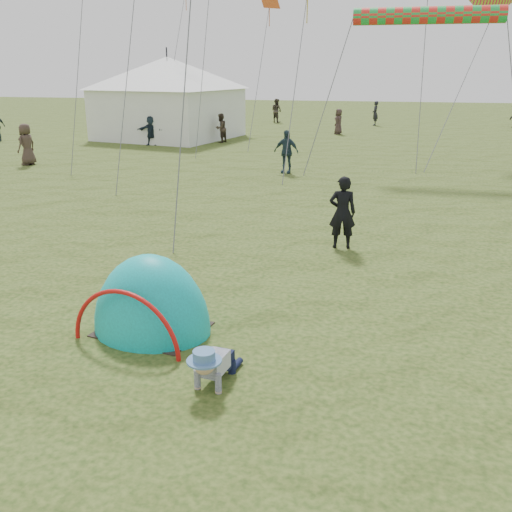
% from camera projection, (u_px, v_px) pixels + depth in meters
% --- Properties ---
extents(ground, '(140.00, 140.00, 0.00)m').
position_uv_depth(ground, '(196.00, 366.00, 8.03)').
color(ground, '#1B330E').
extents(crawling_toddler, '(0.68, 0.89, 0.63)m').
position_uv_depth(crawling_toddler, '(212.00, 364.00, 7.46)').
color(crawling_toddler, black).
rests_on(crawling_toddler, ground).
extents(popup_tent, '(2.20, 1.93, 2.51)m').
position_uv_depth(popup_tent, '(153.00, 330.00, 9.15)').
color(popup_tent, teal).
rests_on(popup_tent, ground).
extents(standing_adult, '(0.67, 0.49, 1.69)m').
position_uv_depth(standing_adult, '(342.00, 213.00, 13.09)').
color(standing_adult, black).
rests_on(standing_adult, ground).
extents(event_marquee, '(8.58, 8.58, 4.99)m').
position_uv_depth(event_marquee, '(169.00, 95.00, 33.70)').
color(event_marquee, white).
rests_on(event_marquee, ground).
extents(crowd_person_0, '(0.50, 0.68, 1.70)m').
position_uv_depth(crowd_person_0, '(128.00, 122.00, 35.35)').
color(crowd_person_0, black).
rests_on(crowd_person_0, ground).
extents(crowd_person_1, '(0.83, 0.94, 1.60)m').
position_uv_depth(crowd_person_1, '(221.00, 128.00, 32.03)').
color(crowd_person_1, '#382C23').
rests_on(crowd_person_1, ground).
extents(crowd_person_2, '(1.04, 0.54, 1.70)m').
position_uv_depth(crowd_person_2, '(286.00, 152.00, 22.64)').
color(crowd_person_2, '#243843').
rests_on(crowd_person_2, ground).
extents(crowd_person_4, '(0.73, 0.96, 1.76)m').
position_uv_depth(crowd_person_4, '(26.00, 144.00, 24.56)').
color(crowd_person_4, '#403028').
rests_on(crowd_person_4, ground).
extents(crowd_person_5, '(1.51, 0.62, 1.58)m').
position_uv_depth(crowd_person_5, '(151.00, 131.00, 30.90)').
color(crowd_person_5, '#18242E').
rests_on(crowd_person_5, ground).
extents(crowd_person_6, '(0.49, 0.68, 1.74)m').
position_uv_depth(crowd_person_6, '(375.00, 113.00, 41.73)').
color(crowd_person_6, black).
rests_on(crowd_person_6, ground).
extents(crowd_person_8, '(0.60, 1.07, 1.72)m').
position_uv_depth(crowd_person_8, '(150.00, 109.00, 45.92)').
color(crowd_person_8, '#1C2A2F').
rests_on(crowd_person_8, ground).
extents(crowd_person_9, '(1.06, 1.21, 1.63)m').
position_uv_depth(crowd_person_9, '(145.00, 111.00, 45.30)').
color(crowd_person_9, '#20212A').
rests_on(crowd_person_9, ground).
extents(crowd_person_10, '(0.77, 0.91, 1.58)m').
position_uv_depth(crowd_person_10, '(339.00, 122.00, 36.16)').
color(crowd_person_10, '#3A2A28').
rests_on(crowd_person_10, ground).
extents(crowd_person_13, '(1.10, 1.05, 1.79)m').
position_uv_depth(crowd_person_13, '(276.00, 111.00, 44.05)').
color(crowd_person_13, '#383129').
rests_on(crowd_person_13, ground).
extents(rainbow_tube_kite, '(5.54, 0.64, 0.64)m').
position_uv_depth(rainbow_tube_kite, '(428.00, 15.00, 21.42)').
color(rainbow_tube_kite, red).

